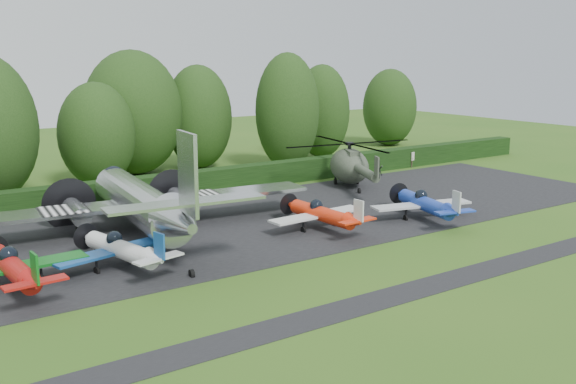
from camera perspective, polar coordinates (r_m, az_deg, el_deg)
ground at (r=35.91m, az=0.97°, el=-6.85°), size 160.00×160.00×0.00m
apron at (r=44.10m, az=-6.53°, el=-3.31°), size 70.00×18.00×0.01m
taxiway_verge at (r=31.50m, az=7.35°, el=-9.73°), size 70.00×2.00×0.00m
hedgerow at (r=53.82m, az=-11.99°, el=-0.68°), size 90.00×1.60×2.00m
transport_plane at (r=42.83m, az=-12.91°, el=-0.90°), size 25.25×19.36×8.09m
light_plane_red at (r=35.16m, az=-23.27°, el=-6.17°), size 7.75×8.15×2.98m
light_plane_white at (r=36.66m, az=-14.64°, el=-4.91°), size 7.41×7.79×2.85m
light_plane_orange at (r=43.30m, az=3.02°, el=-1.94°), size 7.32×7.69×2.81m
light_plane_blue at (r=46.97m, az=12.11°, el=-1.02°), size 7.61×8.00×2.92m
helicopter at (r=57.89m, az=5.51°, el=2.59°), size 12.42×14.54×4.00m
sign_board at (r=69.99m, az=11.50°, el=3.18°), size 2.90×0.11×1.63m
tree_1 at (r=84.99m, az=9.02°, el=7.43°), size 6.95×6.95×9.93m
tree_4 at (r=73.95m, az=3.03°, el=7.16°), size 6.38×6.38×10.65m
tree_6 at (r=64.94m, az=-13.60°, el=6.84°), size 9.59×9.59×12.19m
tree_7 at (r=59.86m, az=-16.64°, el=4.89°), size 6.78×6.78×9.37m
tree_8 at (r=67.33m, az=-7.97°, el=6.61°), size 6.92×6.92×10.72m
tree_9 at (r=66.41m, az=-0.05°, el=7.18°), size 6.60×6.60×11.95m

